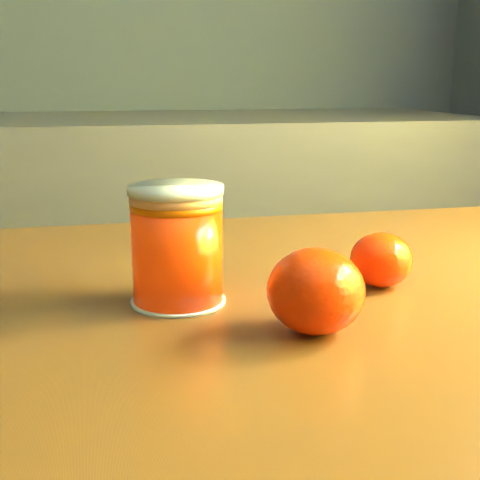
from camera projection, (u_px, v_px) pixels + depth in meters
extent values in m
cube|color=brown|center=(291.00, 339.00, 0.54)|extent=(1.08, 0.76, 0.04)
cylinder|color=#FF3405|center=(177.00, 253.00, 0.55)|extent=(0.07, 0.07, 0.09)
cylinder|color=#F19F62|center=(176.00, 198.00, 0.54)|extent=(0.08, 0.08, 0.01)
cylinder|color=silver|center=(176.00, 191.00, 0.54)|extent=(0.08, 0.08, 0.00)
ellipsoid|color=#FF3005|center=(316.00, 291.00, 0.49)|extent=(0.09, 0.09, 0.06)
ellipsoid|color=#FF3005|center=(381.00, 260.00, 0.60)|extent=(0.07, 0.07, 0.05)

